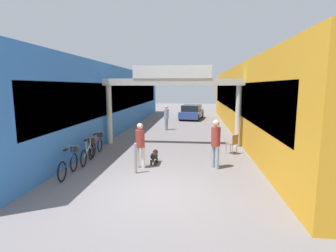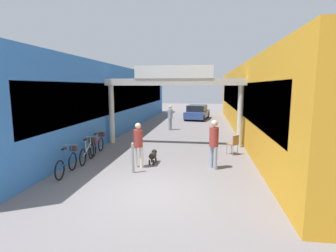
% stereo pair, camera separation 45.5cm
% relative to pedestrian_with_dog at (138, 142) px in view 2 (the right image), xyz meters
% --- Properties ---
extents(ground_plane, '(80.00, 80.00, 0.00)m').
position_rel_pedestrian_with_dog_xyz_m(ground_plane, '(0.83, -2.21, -0.97)').
color(ground_plane, slate).
extents(storefront_left, '(3.00, 26.00, 4.28)m').
position_rel_pedestrian_with_dog_xyz_m(storefront_left, '(-4.26, 8.79, 1.17)').
color(storefront_left, blue).
rests_on(storefront_left, ground_plane).
extents(storefront_right, '(3.00, 26.00, 4.28)m').
position_rel_pedestrian_with_dog_xyz_m(storefront_right, '(5.92, 8.79, 1.17)').
color(storefront_right, gold).
rests_on(storefront_right, ground_plane).
extents(arcade_sign_gateway, '(7.40, 0.47, 4.08)m').
position_rel_pedestrian_with_dog_xyz_m(arcade_sign_gateway, '(0.83, 4.01, 1.92)').
color(arcade_sign_gateway, beige).
rests_on(arcade_sign_gateway, ground_plane).
extents(pedestrian_with_dog, '(0.39, 0.35, 1.70)m').
position_rel_pedestrian_with_dog_xyz_m(pedestrian_with_dog, '(0.00, 0.00, 0.00)').
color(pedestrian_with_dog, silver).
rests_on(pedestrian_with_dog, ground_plane).
extents(pedestrian_companion, '(0.47, 0.47, 1.83)m').
position_rel_pedestrian_with_dog_xyz_m(pedestrian_companion, '(2.80, 0.26, 0.08)').
color(pedestrian_companion, '#8C9EB2').
rests_on(pedestrian_companion, ground_plane).
extents(pedestrian_carrying_crate, '(0.43, 0.43, 1.72)m').
position_rel_pedestrian_with_dog_xyz_m(pedestrian_carrying_crate, '(0.01, 8.75, 0.01)').
color(pedestrian_carrying_crate, '#8C9EB2').
rests_on(pedestrian_carrying_crate, ground_plane).
extents(dog_on_leash, '(0.29, 0.71, 0.52)m').
position_rel_pedestrian_with_dog_xyz_m(dog_on_leash, '(0.44, 0.59, -0.65)').
color(dog_on_leash, black).
rests_on(dog_on_leash, ground_plane).
extents(bicycle_blue_nearest, '(0.46, 1.69, 0.98)m').
position_rel_pedestrian_with_dog_xyz_m(bicycle_blue_nearest, '(-2.25, -1.09, -0.54)').
color(bicycle_blue_nearest, black).
rests_on(bicycle_blue_nearest, ground_plane).
extents(bicycle_silver_second, '(0.46, 1.68, 0.98)m').
position_rel_pedestrian_with_dog_xyz_m(bicycle_silver_second, '(-2.24, 0.49, -0.54)').
color(bicycle_silver_second, black).
rests_on(bicycle_silver_second, ground_plane).
extents(bicycle_red_third, '(0.46, 1.69, 0.98)m').
position_rel_pedestrian_with_dog_xyz_m(bicycle_red_third, '(-2.36, 1.76, -0.54)').
color(bicycle_red_third, black).
rests_on(bicycle_red_third, ground_plane).
extents(bollard_post_metal, '(0.10, 0.10, 1.10)m').
position_rel_pedestrian_with_dog_xyz_m(bollard_post_metal, '(-0.03, -0.64, -0.41)').
color(bollard_post_metal, gray).
rests_on(bollard_post_metal, ground_plane).
extents(cafe_chair_wood_nearer, '(0.57, 0.57, 0.89)m').
position_rel_pedestrian_with_dog_xyz_m(cafe_chair_wood_nearer, '(3.75, 2.45, -0.43)').
color(cafe_chair_wood_nearer, gray).
rests_on(cafe_chair_wood_nearer, ground_plane).
extents(parked_car_blue, '(2.33, 4.22, 1.33)m').
position_rel_pedestrian_with_dog_xyz_m(parked_car_blue, '(1.68, 15.19, -0.33)').
color(parked_car_blue, '#2D478C').
rests_on(parked_car_blue, ground_plane).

